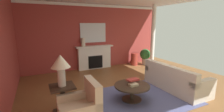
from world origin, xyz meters
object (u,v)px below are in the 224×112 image
object	(u,v)px
mantel_mirror	(93,33)
sofa	(174,81)
coffee_table	(132,89)
side_table	(63,98)
potted_plant	(145,55)
vase_mantel_left	(83,42)
table_lamp	(61,64)
armchair_near_window	(81,111)
vase_tall_corner	(134,59)
fireplace	(95,58)

from	to	relation	value
mantel_mirror	sofa	world-z (taller)	mantel_mirror
coffee_table	sofa	bearing A→B (deg)	1.09
side_table	mantel_mirror	bearing A→B (deg)	60.10
side_table	potted_plant	distance (m)	5.57
vase_mantel_left	side_table	bearing A→B (deg)	-113.73
sofa	table_lamp	world-z (taller)	table_lamp
side_table	potted_plant	xyz separation A→B (m)	(4.71, 2.97, 0.09)
armchair_near_window	potted_plant	bearing A→B (deg)	38.83
mantel_mirror	sofa	distance (m)	4.18
armchair_near_window	vase_tall_corner	distance (m)	5.34
vase_tall_corner	side_table	bearing A→B (deg)	-143.08
vase_mantel_left	potted_plant	size ratio (longest dim) A/B	0.47
table_lamp	vase_mantel_left	world-z (taller)	vase_mantel_left
mantel_mirror	armchair_near_window	world-z (taller)	mantel_mirror
mantel_mirror	table_lamp	bearing A→B (deg)	-119.90
armchair_near_window	vase_mantel_left	world-z (taller)	vase_mantel_left
fireplace	table_lamp	xyz separation A→B (m)	(-2.02, -3.39, 0.69)
vase_tall_corner	mantel_mirror	bearing A→B (deg)	168.67
sofa	vase_mantel_left	xyz separation A→B (m)	(-2.06, 3.46, 1.01)
coffee_table	fireplace	bearing A→B (deg)	87.39
side_table	vase_tall_corner	distance (m)	5.15
armchair_near_window	vase_mantel_left	size ratio (longest dim) A/B	2.43
coffee_table	table_lamp	bearing A→B (deg)	175.32
armchair_near_window	side_table	size ratio (longest dim) A/B	1.36
sofa	coffee_table	world-z (taller)	sofa
armchair_near_window	side_table	distance (m)	0.67
sofa	potted_plant	bearing A→B (deg)	69.07
mantel_mirror	vase_tall_corner	size ratio (longest dim) A/B	2.01
sofa	coffee_table	xyz separation A→B (m)	(-1.68, -0.03, 0.04)
side_table	table_lamp	world-z (taller)	table_lamp
armchair_near_window	potted_plant	distance (m)	5.71
fireplace	sofa	xyz separation A→B (m)	(1.51, -3.51, -0.23)
armchair_near_window	potted_plant	size ratio (longest dim) A/B	1.14
sofa	potted_plant	world-z (taller)	sofa
sofa	table_lamp	size ratio (longest dim) A/B	2.81
mantel_mirror	sofa	size ratio (longest dim) A/B	0.60
fireplace	armchair_near_window	xyz separation A→B (m)	(-1.75, -4.00, -0.22)
mantel_mirror	potted_plant	size ratio (longest dim) A/B	1.51
mantel_mirror	armchair_near_window	xyz separation A→B (m)	(-1.75, -4.12, -1.41)
fireplace	armchair_near_window	world-z (taller)	fireplace
sofa	vase_tall_corner	size ratio (longest dim) A/B	3.37
table_lamp	potted_plant	size ratio (longest dim) A/B	0.90
mantel_mirror	table_lamp	world-z (taller)	mantel_mirror
coffee_table	vase_tall_corner	distance (m)	3.95
fireplace	table_lamp	world-z (taller)	table_lamp
mantel_mirror	coffee_table	size ratio (longest dim) A/B	1.26
side_table	vase_tall_corner	xyz separation A→B (m)	(4.11, 3.09, -0.09)
vase_mantel_left	armchair_near_window	bearing A→B (deg)	-106.89
armchair_near_window	mantel_mirror	bearing A→B (deg)	67.00
fireplace	potted_plant	bearing A→B (deg)	-8.89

